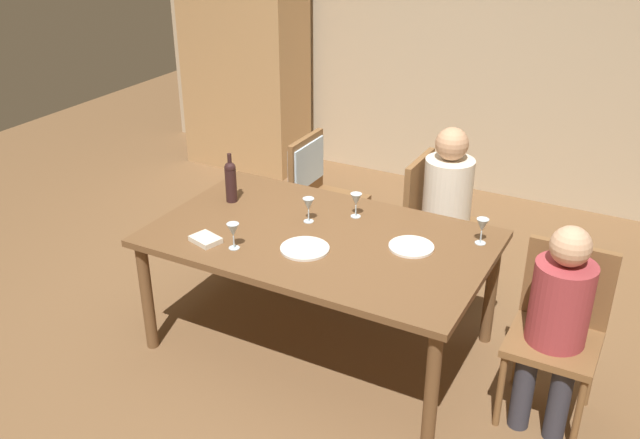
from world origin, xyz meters
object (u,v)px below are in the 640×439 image
Objects in this scene: chair_right_end at (559,322)px; dinner_plate_guest_left at (305,249)px; chair_far_right at (433,215)px; handbag at (374,256)px; wine_glass_far at (308,205)px; wine_bottle_tall_green at (231,180)px; armoire_cabinet at (244,51)px; chair_far_left at (315,182)px; dining_table at (320,246)px; person_woman_host at (558,315)px; dinner_plate_host at (411,247)px; wine_glass_near_right at (482,226)px; wine_glass_near_left at (356,200)px; wine_glass_centre at (233,231)px; person_man_bearded at (451,201)px.

dinner_plate_guest_left is at bearing 11.71° from chair_right_end.
chair_far_right is 3.29× the size of handbag.
wine_glass_far is 0.53× the size of handbag.
chair_right_end is 2.92× the size of wine_bottle_tall_green.
wine_bottle_tall_green is at bearing -127.85° from handbag.
chair_far_left is (1.50, -1.37, -0.50)m from armoire_cabinet.
dinner_plate_guest_left is 1.31m from handbag.
dining_table is at bearing -85.42° from handbag.
person_woman_host is (0.99, -0.98, 0.11)m from chair_far_right.
wine_glass_far is 1.11m from handbag.
wine_glass_far is at bearing 178.46° from dinner_plate_host.
armoire_cabinet is 14.63× the size of wine_glass_near_right.
armoire_cabinet is 2.37× the size of chair_right_end.
person_woman_host is 7.43× the size of wine_glass_near_left.
dinner_plate_host reaches higher than dining_table.
person_woman_host is at bearing 45.19° from chair_far_right.
wine_glass_centre reaches higher than dinner_plate_host.
person_woman_host is 4.46× the size of dinner_plate_host.
chair_right_end is at bearing 14.81° from wine_glass_centre.
chair_right_end and chair_far_left have the same top height.
wine_glass_centre is at bearing -112.57° from wine_glass_far.
handbag is at bearing 124.51° from dinner_plate_host.
wine_glass_centre reaches higher than dining_table.
chair_right_end reaches higher than wine_glass_near_right.
wine_bottle_tall_green is 2.11× the size of wine_glass_centre.
wine_glass_far is (-0.97, -0.21, 0.00)m from wine_glass_near_right.
person_man_bearded is 0.77m from wine_glass_near_left.
wine_glass_centre and wine_glass_near_right have the same top height.
chair_far_right is at bearing 37.73° from wine_bottle_tall_green.
dining_table is 6.02× the size of wine_bottle_tall_green.
dinner_plate_host is at bearing -2.04° from wine_bottle_tall_green.
person_man_bearded is at bearing 68.69° from dinner_plate_guest_left.
person_woman_host is at bearing -1.11° from dining_table.
person_woman_host is at bearing -4.92° from wine_bottle_tall_green.
dinner_plate_guest_left is at bearing -87.96° from dining_table.
wine_bottle_tall_green reaches higher than dinner_plate_guest_left.
person_woman_host is 1.33m from dinner_plate_guest_left.
armoire_cabinet reaches higher than handbag.
chair_far_right reaches higher than wine_glass_near_left.
wine_bottle_tall_green reaches higher than dining_table.
wine_glass_near_left is (0.07, 0.31, 0.18)m from dining_table.
person_woman_host is (3.38, -2.35, -0.45)m from armoire_cabinet.
wine_glass_near_left is (-1.26, 0.34, 0.20)m from person_woman_host.
armoire_cabinet is at bearing -34.87° from person_woman_host.
chair_right_end and chair_far_right have the same top height.
handbag is (-0.90, 0.62, -0.73)m from wine_glass_near_right.
person_man_bearded reaches higher than dining_table.
chair_right_end reaches higher than wine_glass_near_left.
wine_glass_near_left is (-0.27, -0.64, 0.31)m from chair_far_right.
chair_far_left is 0.96m from wine_glass_far.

